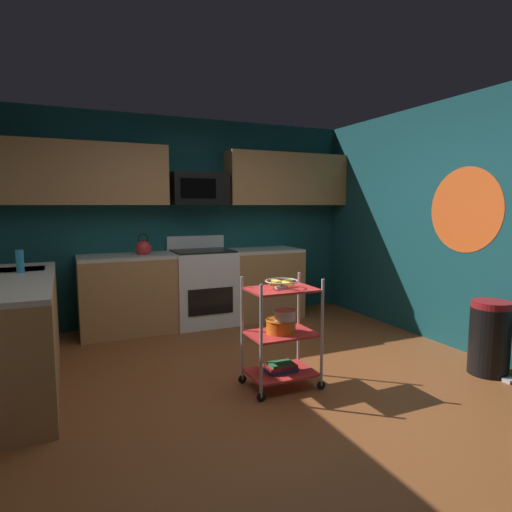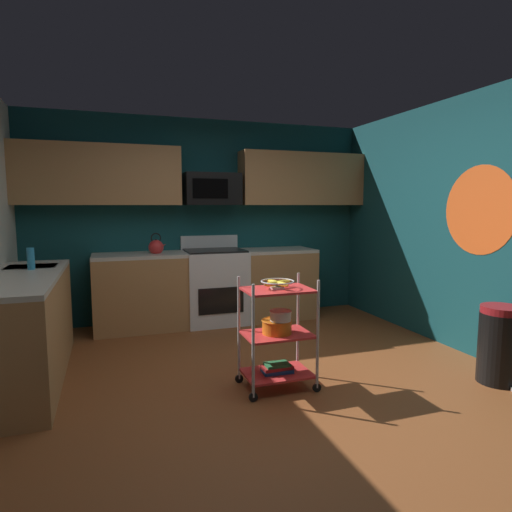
{
  "view_description": "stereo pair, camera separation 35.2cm",
  "coord_description": "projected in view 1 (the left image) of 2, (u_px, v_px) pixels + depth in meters",
  "views": [
    {
      "loc": [
        -1.52,
        -3.08,
        1.5
      ],
      "look_at": [
        0.04,
        0.39,
        1.05
      ],
      "focal_mm": 30.35,
      "sensor_mm": 36.0,
      "label": 1
    },
    {
      "loc": [
        -1.19,
        -3.21,
        1.5
      ],
      "look_at": [
        0.04,
        0.39,
        1.05
      ],
      "focal_mm": 30.35,
      "sensor_mm": 36.0,
      "label": 2
    }
  ],
  "objects": [
    {
      "name": "book_stack",
      "position": [
        281.0,
        367.0,
        3.58
      ],
      "size": [
        0.26,
        0.16,
        0.08
      ],
      "color": "#1E4C8C",
      "rests_on": "rolling_cart"
    },
    {
      "name": "kettle",
      "position": [
        143.0,
        248.0,
        5.1
      ],
      "size": [
        0.21,
        0.18,
        0.26
      ],
      "color": "red",
      "rests_on": "counter_run"
    },
    {
      "name": "fruit_bowl",
      "position": [
        282.0,
        283.0,
        3.5
      ],
      "size": [
        0.27,
        0.27,
        0.07
      ],
      "color": "silver",
      "rests_on": "rolling_cart"
    },
    {
      "name": "counter_run",
      "position": [
        140.0,
        302.0,
        4.62
      ],
      "size": [
        3.59,
        2.57,
        0.92
      ],
      "color": "#B27F4C",
      "rests_on": "ground"
    },
    {
      "name": "oven_range",
      "position": [
        203.0,
        286.0,
        5.46
      ],
      "size": [
        0.76,
        0.65,
        1.1
      ],
      "color": "white",
      "rests_on": "ground"
    },
    {
      "name": "upper_cabinets",
      "position": [
        191.0,
        177.0,
        5.39
      ],
      "size": [
        4.4,
        0.33,
        0.7
      ],
      "color": "#B27F4C"
    },
    {
      "name": "floor",
      "position": [
        271.0,
        389.0,
        3.59
      ],
      "size": [
        4.4,
        4.8,
        0.04
      ],
      "primitive_type": "cube",
      "color": "brown",
      "rests_on": "ground"
    },
    {
      "name": "wall_back",
      "position": [
        189.0,
        220.0,
        5.63
      ],
      "size": [
        4.52,
        0.06,
        2.6
      ],
      "primitive_type": "cube",
      "color": "#14474C",
      "rests_on": "ground"
    },
    {
      "name": "mixing_bowl_small",
      "position": [
        285.0,
        315.0,
        3.5
      ],
      "size": [
        0.18,
        0.18,
        0.08
      ],
      "color": "silver",
      "rests_on": "rolling_cart"
    },
    {
      "name": "rolling_cart",
      "position": [
        281.0,
        333.0,
        3.55
      ],
      "size": [
        0.61,
        0.4,
        0.91
      ],
      "color": "silver",
      "rests_on": "ground"
    },
    {
      "name": "wall_flower_decal",
      "position": [
        465.0,
        210.0,
        4.35
      ],
      "size": [
        0.0,
        0.86,
        0.86
      ],
      "primitive_type": "cylinder",
      "rotation": [
        0.0,
        1.57,
        0.0
      ],
      "color": "#E5591E"
    },
    {
      "name": "trash_can",
      "position": [
        490.0,
        338.0,
        3.83
      ],
      "size": [
        0.34,
        0.42,
        0.66
      ],
      "color": "black",
      "rests_on": "ground"
    },
    {
      "name": "wall_right",
      "position": [
        471.0,
        225.0,
        4.34
      ],
      "size": [
        0.06,
        4.8,
        2.6
      ],
      "primitive_type": "cube",
      "color": "#14474C",
      "rests_on": "ground"
    },
    {
      "name": "dish_soap_bottle",
      "position": [
        20.0,
        261.0,
        3.7
      ],
      "size": [
        0.06,
        0.06,
        0.2
      ],
      "primitive_type": "cylinder",
      "color": "#2D8CBF",
      "rests_on": "counter_run"
    },
    {
      "name": "mixing_bowl_large",
      "position": [
        281.0,
        326.0,
        3.54
      ],
      "size": [
        0.25,
        0.25,
        0.11
      ],
      "color": "orange",
      "rests_on": "rolling_cart"
    },
    {
      "name": "microwave",
      "position": [
        199.0,
        189.0,
        5.41
      ],
      "size": [
        0.7,
        0.39,
        0.4
      ],
      "color": "black"
    }
  ]
}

